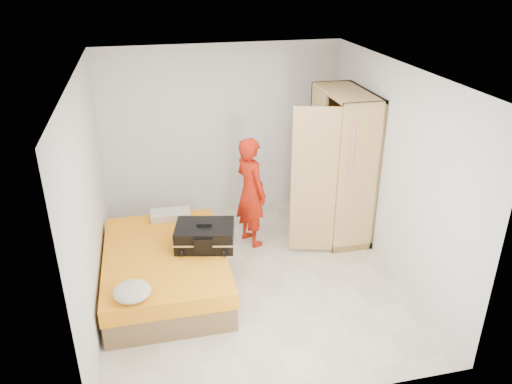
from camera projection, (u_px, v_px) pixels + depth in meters
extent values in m
plane|color=beige|center=(251.00, 278.00, 6.32)|extent=(4.00, 4.00, 0.00)
plane|color=white|center=(250.00, 71.00, 5.22)|extent=(4.00, 4.00, 0.00)
cube|color=white|center=(222.00, 131.00, 7.54)|extent=(3.60, 0.02, 2.60)
cube|color=white|center=(304.00, 284.00, 4.01)|extent=(3.60, 0.02, 2.60)
cube|color=white|center=(89.00, 199.00, 5.41)|extent=(0.02, 4.00, 2.60)
cube|color=white|center=(393.00, 171.00, 6.14)|extent=(0.02, 4.00, 2.60)
cube|color=olive|center=(166.00, 276.00, 6.09)|extent=(1.40, 2.00, 0.30)
cube|color=orange|center=(165.00, 259.00, 5.99)|extent=(1.42, 2.02, 0.20)
cube|color=#DBB86A|center=(360.00, 163.00, 7.03)|extent=(0.04, 1.20, 2.10)
cube|color=#DBB86A|center=(358.00, 181.00, 6.46)|extent=(0.58, 0.04, 2.10)
cube|color=#DBB86A|center=(327.00, 151.00, 7.49)|extent=(0.58, 0.04, 2.10)
cube|color=#DBB86A|center=(347.00, 92.00, 6.54)|extent=(0.58, 1.20, 0.04)
cube|color=tan|center=(337.00, 227.00, 7.40)|extent=(0.58, 1.20, 0.10)
cube|color=#DBB86A|center=(316.00, 159.00, 7.19)|extent=(0.04, 0.59, 2.00)
cube|color=#DBB86A|center=(314.00, 182.00, 6.43)|extent=(0.58, 0.20, 2.00)
cylinder|color=#B2B2B7|center=(346.00, 104.00, 6.61)|extent=(0.02, 1.10, 0.02)
imported|color=red|center=(251.00, 192.00, 6.81)|extent=(0.56, 0.67, 1.56)
cube|color=black|center=(205.00, 236.00, 6.02)|extent=(0.78, 0.63, 0.28)
cube|color=black|center=(204.00, 224.00, 5.95)|extent=(0.18, 0.09, 0.03)
ellipsoid|color=beige|center=(132.00, 291.00, 5.11)|extent=(0.39, 0.39, 0.15)
cube|color=beige|center=(170.00, 215.00, 6.70)|extent=(0.53, 0.28, 0.10)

